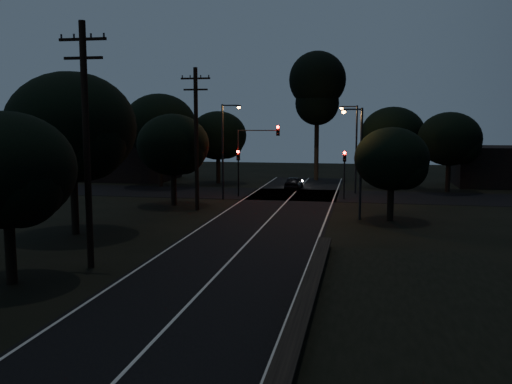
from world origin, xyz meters
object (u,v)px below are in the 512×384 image
(car, at_px, (294,183))
(signal_mast, at_px, (257,147))
(signal_left, at_px, (238,164))
(utility_pole_far, at_px, (196,137))
(signal_right, at_px, (344,166))
(streetlight_b, at_px, (354,143))
(streetlight_a, at_px, (225,145))
(streetlight_c, at_px, (358,155))
(utility_pole_mid, at_px, (86,142))
(tall_pine, at_px, (317,88))

(car, bearing_deg, signal_mast, 68.70)
(signal_left, bearing_deg, signal_mast, 0.13)
(car, bearing_deg, utility_pole_far, 69.45)
(signal_left, bearing_deg, signal_right, 0.00)
(signal_left, bearing_deg, streetlight_b, 22.05)
(streetlight_a, relative_size, streetlight_c, 1.07)
(streetlight_b, distance_m, streetlight_c, 14.01)
(signal_mast, xyz_separation_m, streetlight_b, (8.22, 4.01, 0.30))
(signal_mast, bearing_deg, signal_left, -179.87)
(utility_pole_mid, distance_m, tall_pine, 40.85)
(signal_left, height_order, car, signal_left)
(streetlight_c, bearing_deg, car, 111.37)
(signal_left, distance_m, streetlight_c, 14.52)
(signal_right, height_order, streetlight_c, streetlight_c)
(streetlight_c, xyz_separation_m, car, (-6.26, 16.00, -3.71))
(streetlight_a, bearing_deg, signal_right, 11.34)
(tall_pine, distance_m, signal_right, 17.11)
(utility_pole_mid, height_order, signal_left, utility_pole_mid)
(utility_pole_far, height_order, signal_left, utility_pole_far)
(signal_left, height_order, signal_right, same)
(streetlight_c, bearing_deg, streetlight_a, 144.31)
(signal_left, xyz_separation_m, streetlight_a, (-0.71, -1.99, 1.80))
(streetlight_c, relative_size, car, 1.99)
(streetlight_a, bearing_deg, signal_mast, 39.77)
(utility_pole_mid, distance_m, signal_mast, 25.22)
(tall_pine, height_order, signal_right, tall_pine)
(signal_left, xyz_separation_m, car, (4.17, 6.01, -2.19))
(utility_pole_mid, relative_size, streetlight_a, 1.38)
(signal_mast, bearing_deg, utility_pole_far, -111.11)
(streetlight_c, height_order, car, streetlight_c)
(streetlight_c, bearing_deg, utility_pole_mid, -128.26)
(signal_right, bearing_deg, utility_pole_far, -143.00)
(signal_left, distance_m, signal_right, 9.20)
(signal_right, relative_size, car, 1.09)
(utility_pole_far, distance_m, streetlight_a, 6.10)
(signal_left, height_order, streetlight_a, streetlight_a)
(utility_pole_mid, relative_size, streetlight_c, 1.47)
(signal_left, height_order, streetlight_b, streetlight_b)
(streetlight_b, bearing_deg, car, 160.79)
(signal_right, height_order, car, signal_right)
(signal_mast, xyz_separation_m, streetlight_c, (8.74, -9.99, 0.01))
(utility_pole_mid, relative_size, utility_pole_far, 1.05)
(signal_left, bearing_deg, utility_pole_far, -99.94)
(signal_right, distance_m, streetlight_a, 10.26)
(signal_mast, bearing_deg, streetlight_a, -140.23)
(utility_pole_mid, relative_size, signal_left, 2.68)
(signal_right, relative_size, streetlight_c, 0.55)
(signal_mast, bearing_deg, streetlight_c, -48.81)
(streetlight_a, bearing_deg, streetlight_b, 29.48)
(utility_pole_far, height_order, tall_pine, tall_pine)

